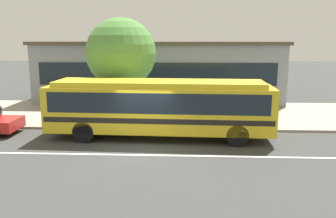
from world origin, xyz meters
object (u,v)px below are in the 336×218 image
(pedestrian_standing_by_tree, at_px, (71,109))
(transit_bus, at_px, (160,105))
(street_tree_near_stop, at_px, (121,53))
(bus_stop_sign, at_px, (244,97))
(pedestrian_waiting_near_sign, at_px, (182,105))
(pedestrian_walking_along_curb, at_px, (162,108))

(pedestrian_standing_by_tree, bearing_deg, transit_bus, -20.09)
(transit_bus, height_order, street_tree_near_stop, street_tree_near_stop)
(pedestrian_standing_by_tree, bearing_deg, bus_stop_sign, 2.17)
(street_tree_near_stop, bearing_deg, bus_stop_sign, -11.55)
(transit_bus, bearing_deg, pedestrian_waiting_near_sign, 69.78)
(pedestrian_waiting_near_sign, height_order, bus_stop_sign, bus_stop_sign)
(transit_bus, bearing_deg, bus_stop_sign, 26.34)
(transit_bus, relative_size, street_tree_near_stop, 1.86)
(pedestrian_standing_by_tree, bearing_deg, pedestrian_waiting_near_sign, 9.30)
(transit_bus, relative_size, pedestrian_waiting_near_sign, 6.44)
(street_tree_near_stop, bearing_deg, transit_bus, -55.37)
(pedestrian_waiting_near_sign, height_order, pedestrian_standing_by_tree, pedestrian_waiting_near_sign)
(pedestrian_waiting_near_sign, relative_size, pedestrian_standing_by_tree, 1.06)
(bus_stop_sign, relative_size, street_tree_near_stop, 0.43)
(pedestrian_standing_by_tree, distance_m, bus_stop_sign, 9.28)
(street_tree_near_stop, bearing_deg, pedestrian_standing_by_tree, -144.98)
(bus_stop_sign, bearing_deg, transit_bus, -153.66)
(transit_bus, xyz_separation_m, pedestrian_standing_by_tree, (-4.91, 1.80, -0.58))
(pedestrian_walking_along_curb, relative_size, bus_stop_sign, 0.70)
(pedestrian_walking_along_curb, bearing_deg, transit_bus, -89.18)
(pedestrian_standing_by_tree, xyz_separation_m, street_tree_near_stop, (2.47, 1.73, 2.87))
(transit_bus, distance_m, pedestrian_waiting_near_sign, 3.00)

